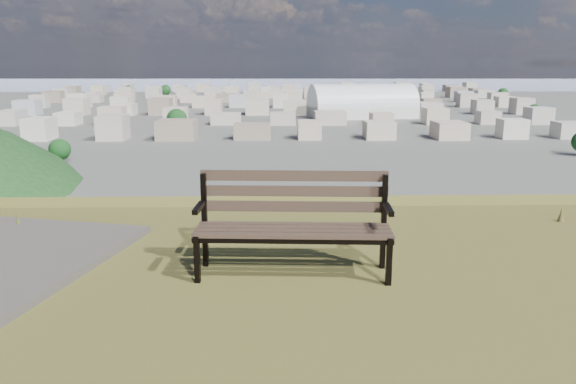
{
  "coord_description": "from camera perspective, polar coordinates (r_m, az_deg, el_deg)",
  "views": [
    {
      "loc": [
        -0.99,
        -3.15,
        26.84
      ],
      "look_at": [
        -0.84,
        3.54,
        25.3
      ],
      "focal_mm": 35.0,
      "sensor_mm": 36.0,
      "label": 1
    }
  ],
  "objects": [
    {
      "name": "bay_water",
      "position": [
        903.55,
        -1.23,
        11.23
      ],
      "size": [
        2400.0,
        700.0,
        0.12
      ],
      "primitive_type": "cube",
      "color": "#8893AD",
      "rests_on": "ground"
    },
    {
      "name": "arena",
      "position": [
        288.26,
        7.53,
        8.52
      ],
      "size": [
        55.8,
        32.26,
        22.13
      ],
      "rotation": [
        0.0,
        0.0,
        0.2
      ],
      "color": "silver",
      "rests_on": "ground"
    },
    {
      "name": "city_trees",
      "position": [
        323.9,
        -5.84,
        8.97
      ],
      "size": [
        406.52,
        387.2,
        9.98
      ],
      "color": "#2E2017",
      "rests_on": "ground"
    },
    {
      "name": "city_blocks",
      "position": [
        398.28,
        -1.15,
        9.57
      ],
      "size": [
        395.0,
        361.0,
        7.0
      ],
      "color": "beige",
      "rests_on": "ground"
    },
    {
      "name": "far_hills",
      "position": [
        1407.35,
        -3.81,
        12.85
      ],
      "size": [
        2050.0,
        340.0,
        60.0
      ],
      "color": "#989FBC",
      "rests_on": "ground"
    },
    {
      "name": "park_bench",
      "position": [
        4.97,
        0.55,
        -2.62
      ],
      "size": [
        1.73,
        0.64,
        0.89
      ],
      "rotation": [
        0.0,
        0.0,
        -0.06
      ],
      "color": "#453728",
      "rests_on": "hilltop_mesa"
    }
  ]
}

